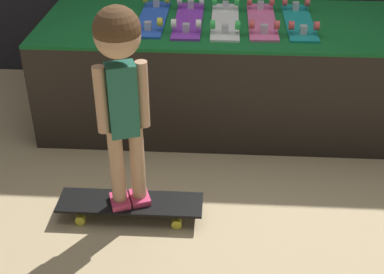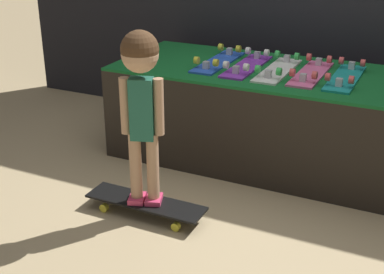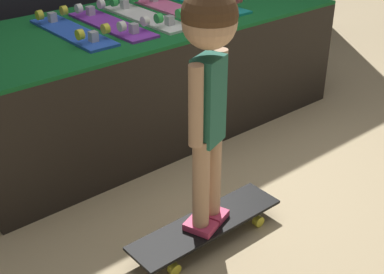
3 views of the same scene
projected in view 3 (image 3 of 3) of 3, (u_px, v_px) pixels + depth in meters
ground_plane at (203, 156)px, 3.06m from camera, size 16.00×16.00×0.00m
display_rack at (146, 73)px, 3.25m from camera, size 2.33×0.95×0.69m
skateboard_blue_on_rack at (72, 30)px, 2.82m from camera, size 0.18×0.67×0.09m
skateboard_purple_on_rack at (111, 23)px, 2.94m from camera, size 0.18×0.67×0.09m
skateboard_white_on_rack at (146, 15)px, 3.06m from camera, size 0.18×0.67×0.09m
skateboard_pink_on_rack at (176, 8)px, 3.20m from camera, size 0.18×0.67×0.09m
skateboard_teal_on_rack at (205, 2)px, 3.33m from camera, size 0.18×0.67×0.09m
skateboard_on_floor at (206, 226)px, 2.39m from camera, size 0.76×0.20×0.09m
child at (209, 69)px, 2.02m from camera, size 0.24×0.21×1.05m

